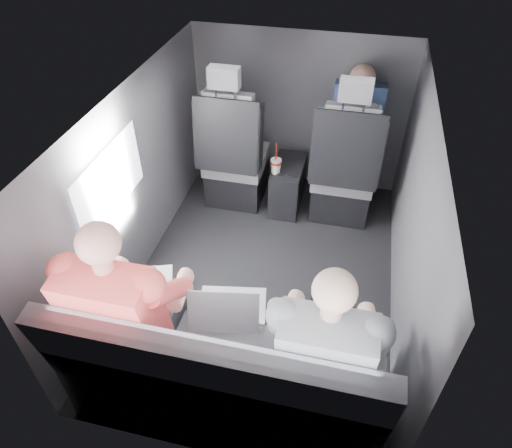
% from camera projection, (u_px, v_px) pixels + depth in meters
% --- Properties ---
extents(floor, '(2.60, 2.60, 0.00)m').
position_uv_depth(floor, '(265.00, 275.00, 3.34)').
color(floor, black).
rests_on(floor, ground).
extents(ceiling, '(2.60, 2.60, 0.00)m').
position_uv_depth(ceiling, '(268.00, 104.00, 2.47)').
color(ceiling, '#B2B2AD').
rests_on(ceiling, panel_back).
extents(panel_left, '(0.02, 2.60, 1.35)m').
position_uv_depth(panel_left, '(136.00, 184.00, 3.06)').
color(panel_left, '#56565B').
rests_on(panel_left, floor).
extents(panel_right, '(0.02, 2.60, 1.35)m').
position_uv_depth(panel_right, '(412.00, 223.00, 2.75)').
color(panel_right, '#56565B').
rests_on(panel_right, floor).
extents(panel_front, '(1.80, 0.02, 1.35)m').
position_uv_depth(panel_front, '(299.00, 112.00, 3.87)').
color(panel_front, '#56565B').
rests_on(panel_front, floor).
extents(panel_back, '(1.80, 0.02, 1.35)m').
position_uv_depth(panel_back, '(203.00, 384.00, 1.94)').
color(panel_back, '#56565B').
rests_on(panel_back, floor).
extents(side_window, '(0.02, 0.75, 0.42)m').
position_uv_depth(side_window, '(111.00, 182.00, 2.69)').
color(side_window, white).
rests_on(side_window, panel_left).
extents(seatbelt, '(0.35, 0.11, 0.59)m').
position_uv_depth(seatbelt, '(348.00, 142.00, 3.25)').
color(seatbelt, black).
rests_on(seatbelt, front_seat_right).
extents(front_seat_left, '(0.52, 0.58, 1.26)m').
position_uv_depth(front_seat_left, '(234.00, 161.00, 3.79)').
color(front_seat_left, black).
rests_on(front_seat_left, floor).
extents(front_seat_right, '(0.52, 0.58, 1.26)m').
position_uv_depth(front_seat_right, '(343.00, 175.00, 3.63)').
color(front_seat_right, black).
rests_on(front_seat_right, floor).
extents(center_console, '(0.24, 0.48, 0.41)m').
position_uv_depth(center_console, '(287.00, 185.00, 3.87)').
color(center_console, black).
rests_on(center_console, floor).
extents(rear_bench, '(1.60, 0.57, 0.92)m').
position_uv_depth(rear_bench, '(222.00, 381.00, 2.36)').
color(rear_bench, slate).
rests_on(rear_bench, floor).
extents(soda_cup, '(0.09, 0.09, 0.27)m').
position_uv_depth(soda_cup, '(276.00, 165.00, 3.61)').
color(soda_cup, white).
rests_on(soda_cup, center_console).
extents(laptop_white, '(0.40, 0.42, 0.25)m').
position_uv_depth(laptop_white, '(136.00, 286.00, 2.42)').
color(laptop_white, silver).
rests_on(laptop_white, passenger_rear_left).
extents(laptop_silver, '(0.38, 0.36, 0.25)m').
position_uv_depth(laptop_silver, '(229.00, 308.00, 2.31)').
color(laptop_silver, silver).
rests_on(laptop_silver, rear_bench).
extents(laptop_black, '(0.37, 0.36, 0.23)m').
position_uv_depth(laptop_black, '(340.00, 324.00, 2.24)').
color(laptop_black, black).
rests_on(laptop_black, passenger_rear_right).
extents(passenger_rear_left, '(0.54, 0.65, 1.28)m').
position_uv_depth(passenger_rear_left, '(132.00, 308.00, 2.29)').
color(passenger_rear_left, '#35353A').
rests_on(passenger_rear_left, rear_bench).
extents(passenger_rear_right, '(0.51, 0.62, 1.23)m').
position_uv_depth(passenger_rear_right, '(325.00, 347.00, 2.13)').
color(passenger_rear_right, navy).
rests_on(passenger_rear_right, rear_bench).
extents(passenger_front_right, '(0.39, 0.39, 0.76)m').
position_uv_depth(passenger_front_right, '(356.00, 121.00, 3.59)').
color(passenger_front_right, navy).
rests_on(passenger_front_right, front_seat_right).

